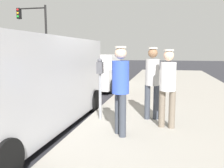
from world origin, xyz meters
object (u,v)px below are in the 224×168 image
object	(u,v)px
pedestrian_in_blue	(120,85)
pedestrian_in_gray	(152,78)
parked_van	(26,82)
parked_sedan_ahead	(102,73)
traffic_light_corner	(36,28)
pedestrian_in_white	(168,83)
parking_meter_near	(100,78)

from	to	relation	value
pedestrian_in_blue	pedestrian_in_gray	bearing A→B (deg)	66.67
parked_van	parked_sedan_ahead	world-z (taller)	parked_van
parked_van	traffic_light_corner	bearing A→B (deg)	118.63
pedestrian_in_gray	parked_van	bearing A→B (deg)	-157.61
traffic_light_corner	pedestrian_in_blue	bearing A→B (deg)	-54.33
pedestrian_in_white	parked_sedan_ahead	size ratio (longest dim) A/B	0.39
parking_meter_near	pedestrian_in_blue	distance (m)	1.22
parking_meter_near	pedestrian_in_white	xyz separation A→B (m)	(1.62, -0.31, -0.03)
parked_van	traffic_light_corner	distance (m)	13.94
pedestrian_in_blue	traffic_light_corner	world-z (taller)	traffic_light_corner
parking_meter_near	parked_van	xyz separation A→B (m)	(-1.50, -0.84, -0.03)
pedestrian_in_gray	parked_sedan_ahead	bearing A→B (deg)	116.28
pedestrian_in_white	traffic_light_corner	bearing A→B (deg)	130.08
pedestrian_in_white	parked_van	xyz separation A→B (m)	(-3.12, -0.53, 0.01)
parked_sedan_ahead	pedestrian_in_white	bearing A→B (deg)	-63.22
parking_meter_near	parked_sedan_ahead	xyz separation A→B (m)	(-1.54, 5.95, -0.43)
parking_meter_near	parked_van	size ratio (longest dim) A/B	0.29
pedestrian_in_white	parked_sedan_ahead	world-z (taller)	pedestrian_in_white
pedestrian_in_gray	parked_van	distance (m)	2.97
pedestrian_in_gray	pedestrian_in_blue	size ratio (longest dim) A/B	1.00
pedestrian_in_blue	parking_meter_near	bearing A→B (deg)	124.62
pedestrian_in_gray	parked_sedan_ahead	world-z (taller)	pedestrian_in_gray
pedestrian_in_gray	pedestrian_in_white	bearing A→B (deg)	-58.73
pedestrian_in_white	parked_van	bearing A→B (deg)	-170.32
pedestrian_in_gray	parked_sedan_ahead	size ratio (longest dim) A/B	0.40
pedestrian_in_white	traffic_light_corner	distance (m)	15.25
parking_meter_near	parked_sedan_ahead	size ratio (longest dim) A/B	0.34
parking_meter_near	parked_van	bearing A→B (deg)	-150.83
parked_van	traffic_light_corner	size ratio (longest dim) A/B	1.01
pedestrian_in_gray	traffic_light_corner	bearing A→B (deg)	130.51
parked_van	parked_sedan_ahead	xyz separation A→B (m)	(-0.04, 6.79, -0.41)
parked_van	parked_sedan_ahead	size ratio (longest dim) A/B	1.18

